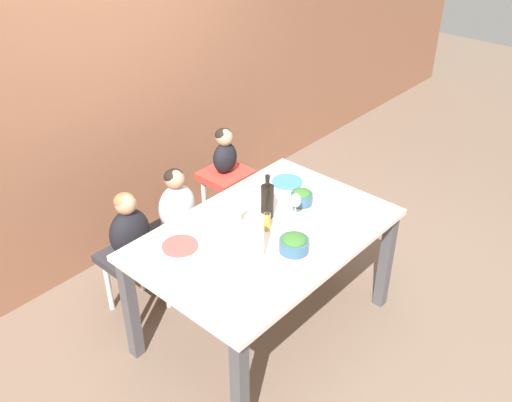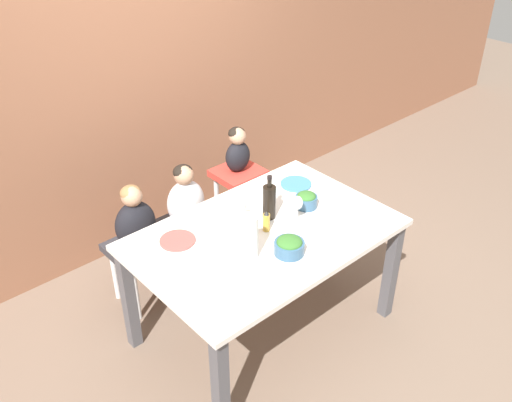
{
  "view_description": "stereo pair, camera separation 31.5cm",
  "coord_description": "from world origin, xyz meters",
  "px_view_note": "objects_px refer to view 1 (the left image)",
  "views": [
    {
      "loc": [
        -2.06,
        -1.77,
        2.72
      ],
      "look_at": [
        0.0,
        0.08,
        0.95
      ],
      "focal_mm": 40.0,
      "sensor_mm": 36.0,
      "label": 1
    },
    {
      "loc": [
        -1.84,
        -1.99,
        2.72
      ],
      "look_at": [
        0.0,
        0.08,
        0.95
      ],
      "focal_mm": 40.0,
      "sensor_mm": 36.0,
      "label": 2
    }
  ],
  "objects_px": {
    "chair_far_center": "(180,236)",
    "paper_towel_roll": "(255,238)",
    "chair_right_highchair": "(226,192)",
    "salad_bowl_small": "(302,197)",
    "wine_bottle": "(267,200)",
    "dinner_plate_back_left": "(180,246)",
    "chair_far_left": "(134,263)",
    "wine_glass_far": "(240,208)",
    "person_child_center": "(177,202)",
    "dinner_plate_front_left": "(251,287)",
    "dinner_plate_back_right": "(287,182)",
    "person_baby_right": "(225,151)",
    "person_child_left": "(129,227)",
    "salad_bowl_large": "(294,243)",
    "wine_glass_near": "(296,201)"
  },
  "relations": [
    {
      "from": "chair_far_center",
      "to": "paper_towel_roll",
      "type": "relative_size",
      "value": 1.75
    },
    {
      "from": "chair_right_highchair",
      "to": "salad_bowl_small",
      "type": "xyz_separation_m",
      "value": [
        -0.05,
        -0.72,
        0.28
      ]
    },
    {
      "from": "wine_bottle",
      "to": "dinner_plate_back_left",
      "type": "distance_m",
      "value": 0.59
    },
    {
      "from": "chair_far_left",
      "to": "wine_bottle",
      "type": "relative_size",
      "value": 1.61
    },
    {
      "from": "wine_glass_far",
      "to": "chair_right_highchair",
      "type": "bearing_deg",
      "value": 51.19
    },
    {
      "from": "paper_towel_roll",
      "to": "chair_far_center",
      "type": "bearing_deg",
      "value": 77.63
    },
    {
      "from": "person_child_center",
      "to": "wine_glass_far",
      "type": "height_order",
      "value": "wine_glass_far"
    },
    {
      "from": "dinner_plate_front_left",
      "to": "dinner_plate_back_right",
      "type": "distance_m",
      "value": 1.08
    },
    {
      "from": "wine_bottle",
      "to": "wine_glass_far",
      "type": "relative_size",
      "value": 1.67
    },
    {
      "from": "person_baby_right",
      "to": "dinner_plate_back_left",
      "type": "xyz_separation_m",
      "value": [
        -0.86,
        -0.49,
        -0.09
      ]
    },
    {
      "from": "chair_far_left",
      "to": "person_child_left",
      "type": "height_order",
      "value": "person_child_left"
    },
    {
      "from": "person_child_left",
      "to": "paper_towel_roll",
      "type": "xyz_separation_m",
      "value": [
        0.2,
        -0.87,
        0.23
      ]
    },
    {
      "from": "wine_bottle",
      "to": "salad_bowl_large",
      "type": "relative_size",
      "value": 1.7
    },
    {
      "from": "person_child_center",
      "to": "dinner_plate_back_left",
      "type": "height_order",
      "value": "person_child_center"
    },
    {
      "from": "salad_bowl_large",
      "to": "dinner_plate_back_right",
      "type": "relative_size",
      "value": 0.82
    },
    {
      "from": "paper_towel_roll",
      "to": "chair_right_highchair",
      "type": "bearing_deg",
      "value": 52.99
    },
    {
      "from": "person_child_center",
      "to": "dinner_plate_back_left",
      "type": "bearing_deg",
      "value": -129.09
    },
    {
      "from": "person_child_left",
      "to": "salad_bowl_small",
      "type": "xyz_separation_m",
      "value": [
        0.81,
        -0.73,
        0.15
      ]
    },
    {
      "from": "person_child_left",
      "to": "dinner_plate_back_right",
      "type": "relative_size",
      "value": 2.16
    },
    {
      "from": "chair_far_center",
      "to": "paper_towel_roll",
      "type": "bearing_deg",
      "value": -102.37
    },
    {
      "from": "person_child_center",
      "to": "dinner_plate_back_right",
      "type": "height_order",
      "value": "person_child_center"
    },
    {
      "from": "chair_right_highchair",
      "to": "wine_glass_near",
      "type": "xyz_separation_m",
      "value": [
        -0.21,
        -0.8,
        0.36
      ]
    },
    {
      "from": "chair_right_highchair",
      "to": "dinner_plate_front_left",
      "type": "distance_m",
      "value": 1.36
    },
    {
      "from": "paper_towel_roll",
      "to": "wine_glass_near",
      "type": "distance_m",
      "value": 0.45
    },
    {
      "from": "wine_bottle",
      "to": "dinner_plate_back_right",
      "type": "relative_size",
      "value": 1.4
    },
    {
      "from": "person_child_left",
      "to": "wine_bottle",
      "type": "xyz_separation_m",
      "value": [
        0.55,
        -0.66,
        0.21
      ]
    },
    {
      "from": "person_baby_right",
      "to": "salad_bowl_large",
      "type": "height_order",
      "value": "person_baby_right"
    },
    {
      "from": "salad_bowl_large",
      "to": "person_child_center",
      "type": "bearing_deg",
      "value": 90.01
    },
    {
      "from": "chair_right_highchair",
      "to": "person_child_left",
      "type": "bearing_deg",
      "value": 179.96
    },
    {
      "from": "person_child_center",
      "to": "dinner_plate_back_left",
      "type": "xyz_separation_m",
      "value": [
        -0.4,
        -0.49,
        0.11
      ]
    },
    {
      "from": "salad_bowl_small",
      "to": "person_child_center",
      "type": "bearing_deg",
      "value": 119.57
    },
    {
      "from": "dinner_plate_front_left",
      "to": "salad_bowl_small",
      "type": "bearing_deg",
      "value": 20.67
    },
    {
      "from": "chair_right_highchair",
      "to": "wine_glass_far",
      "type": "xyz_separation_m",
      "value": [
        -0.48,
        -0.6,
        0.36
      ]
    },
    {
      "from": "chair_far_center",
      "to": "dinner_plate_back_right",
      "type": "relative_size",
      "value": 2.26
    },
    {
      "from": "chair_right_highchair",
      "to": "wine_bottle",
      "type": "height_order",
      "value": "wine_bottle"
    },
    {
      "from": "chair_far_left",
      "to": "dinner_plate_back_right",
      "type": "bearing_deg",
      "value": -27.59
    },
    {
      "from": "person_baby_right",
      "to": "person_child_center",
      "type": "bearing_deg",
      "value": -179.96
    },
    {
      "from": "paper_towel_roll",
      "to": "dinner_plate_back_left",
      "type": "relative_size",
      "value": 1.29
    },
    {
      "from": "dinner_plate_back_right",
      "to": "salad_bowl_small",
      "type": "bearing_deg",
      "value": -121.55
    },
    {
      "from": "wine_glass_far",
      "to": "salad_bowl_large",
      "type": "distance_m",
      "value": 0.4
    },
    {
      "from": "paper_towel_roll",
      "to": "salad_bowl_small",
      "type": "distance_m",
      "value": 0.62
    },
    {
      "from": "person_baby_right",
      "to": "salad_bowl_large",
      "type": "bearing_deg",
      "value": -115.05
    },
    {
      "from": "paper_towel_roll",
      "to": "dinner_plate_back_left",
      "type": "xyz_separation_m",
      "value": [
        -0.21,
        0.38,
        -0.13
      ]
    },
    {
      "from": "chair_far_center",
      "to": "paper_towel_roll",
      "type": "xyz_separation_m",
      "value": [
        -0.19,
        -0.87,
        0.52
      ]
    },
    {
      "from": "person_baby_right",
      "to": "salad_bowl_small",
      "type": "relative_size",
      "value": 2.41
    },
    {
      "from": "wine_glass_far",
      "to": "dinner_plate_back_left",
      "type": "distance_m",
      "value": 0.41
    },
    {
      "from": "chair_far_left",
      "to": "salad_bowl_large",
      "type": "distance_m",
      "value": 1.15
    },
    {
      "from": "chair_far_center",
      "to": "person_child_left",
      "type": "bearing_deg",
      "value": 179.91
    },
    {
      "from": "dinner_plate_back_right",
      "to": "salad_bowl_large",
      "type": "bearing_deg",
      "value": -137.96
    },
    {
      "from": "chair_far_left",
      "to": "wine_glass_far",
      "type": "xyz_separation_m",
      "value": [
        0.38,
        -0.6,
        0.51
      ]
    }
  ]
}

